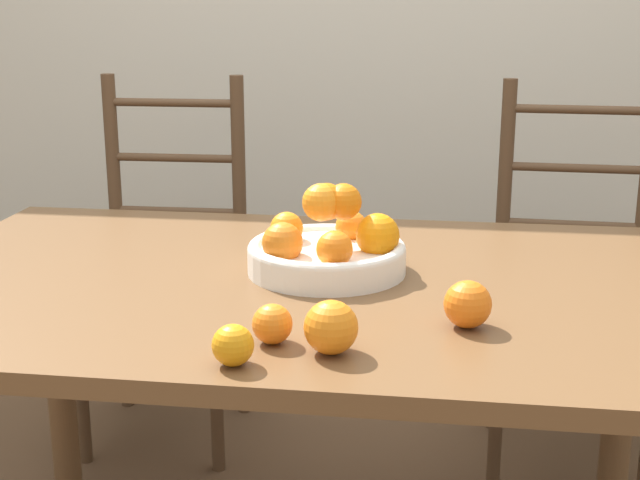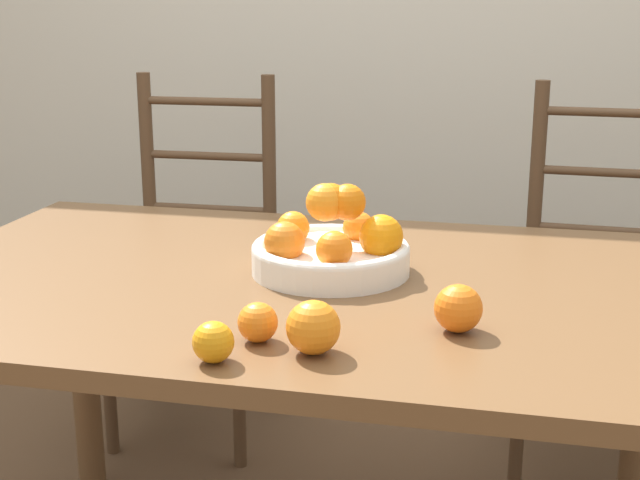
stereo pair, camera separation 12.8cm
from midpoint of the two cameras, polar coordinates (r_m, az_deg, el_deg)
The scene contains 8 objects.
dining_table at distance 1.69m, azimuth 1.03°, elevation -5.71°, with size 1.52×0.96×0.76m.
fruit_bowl at distance 1.67m, azimuth 2.96°, elevation -0.45°, with size 0.30×0.30×0.17m.
orange_loose_0 at distance 1.28m, azimuth -3.98°, elevation -6.58°, with size 0.06×0.06×0.06m.
orange_loose_1 at distance 1.41m, azimuth 11.44°, elevation -4.35°, with size 0.08×0.08×0.08m.
orange_loose_2 at distance 1.35m, azimuth -1.28°, elevation -5.33°, with size 0.06×0.06×0.06m.
orange_loose_3 at distance 1.30m, azimuth 2.40°, elevation -5.65°, with size 0.08×0.08×0.08m.
chair_left at distance 2.62m, azimuth -6.55°, elevation -1.94°, with size 0.43×0.41×1.05m.
chair_right at distance 2.50m, azimuth 19.00°, elevation -3.60°, with size 0.43×0.41×1.05m.
Camera 2 is at (0.39, -1.53, 1.27)m, focal length 50.00 mm.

